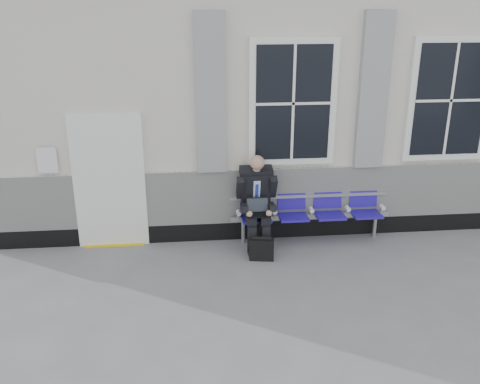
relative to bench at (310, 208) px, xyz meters
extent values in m
plane|color=slate|center=(1.82, -1.32, -0.55)|extent=(70.00, 70.00, 0.00)
cube|color=beige|center=(1.82, 2.18, 1.55)|extent=(14.00, 4.00, 4.20)
cube|color=black|center=(1.82, 0.15, -0.40)|extent=(14.00, 0.10, 0.30)
cube|color=silver|center=(1.82, 0.14, 0.20)|extent=(14.00, 0.08, 0.90)
cube|color=gray|center=(-1.58, 0.12, 1.85)|extent=(0.45, 0.14, 2.40)
cube|color=gray|center=(0.92, 0.12, 1.85)|extent=(0.45, 0.14, 2.40)
cube|color=white|center=(-0.33, 0.14, 1.70)|extent=(1.35, 0.10, 1.95)
cube|color=black|center=(-0.33, 0.09, 1.70)|extent=(1.15, 0.02, 1.75)
cube|color=white|center=(2.17, 0.14, 1.70)|extent=(1.35, 0.10, 1.95)
cube|color=black|center=(2.17, 0.09, 1.70)|extent=(1.15, 0.02, 1.75)
cube|color=black|center=(-3.18, 0.28, 0.50)|extent=(0.95, 0.30, 2.10)
cube|color=white|center=(-3.18, 0.13, 0.50)|extent=(1.10, 0.10, 2.20)
cube|color=gold|center=(-3.18, 0.16, -0.54)|extent=(0.95, 0.30, 0.02)
cube|color=white|center=(-4.08, 0.13, 0.90)|extent=(0.30, 0.02, 0.40)
cube|color=#9EA0A3|center=(0.00, -0.02, -0.13)|extent=(2.60, 0.07, 0.07)
cube|color=#9EA0A3|center=(0.00, 0.10, 0.18)|extent=(2.60, 0.05, 0.05)
cylinder|color=#9EA0A3|center=(-1.10, -0.02, -0.36)|extent=(0.06, 0.06, 0.39)
cylinder|color=#9EA0A3|center=(1.10, -0.02, -0.36)|extent=(0.06, 0.06, 0.39)
cube|color=#1E0E97|center=(-0.90, -0.10, -0.10)|extent=(0.46, 0.42, 0.07)
cube|color=#1E0E97|center=(-0.90, 0.11, 0.16)|extent=(0.46, 0.10, 0.40)
cube|color=#1E0E97|center=(-0.30, -0.10, -0.10)|extent=(0.46, 0.42, 0.07)
cube|color=#1E0E97|center=(-0.30, 0.11, 0.16)|extent=(0.46, 0.10, 0.40)
cube|color=#1E0E97|center=(0.30, -0.10, -0.10)|extent=(0.46, 0.42, 0.07)
cube|color=#1E0E97|center=(0.30, 0.11, 0.16)|extent=(0.46, 0.10, 0.40)
cube|color=#1E0E97|center=(0.90, -0.10, -0.10)|extent=(0.46, 0.42, 0.07)
cube|color=#1E0E97|center=(0.90, 0.11, 0.16)|extent=(0.46, 0.10, 0.40)
cylinder|color=white|center=(-1.18, -0.07, 0.00)|extent=(0.07, 0.12, 0.07)
cylinder|color=white|center=(-0.60, -0.07, 0.00)|extent=(0.07, 0.12, 0.07)
cylinder|color=white|center=(0.00, -0.07, 0.00)|extent=(0.07, 0.12, 0.07)
cylinder|color=white|center=(0.60, -0.07, 0.00)|extent=(0.07, 0.12, 0.07)
cylinder|color=white|center=(1.18, -0.07, 0.00)|extent=(0.07, 0.12, 0.07)
cube|color=black|center=(-1.01, -0.52, -0.50)|extent=(0.12, 0.28, 0.10)
cube|color=black|center=(-0.79, -0.52, -0.50)|extent=(0.12, 0.28, 0.10)
cube|color=black|center=(-1.01, -0.45, -0.31)|extent=(0.13, 0.14, 0.47)
cube|color=black|center=(-0.79, -0.45, -0.31)|extent=(0.13, 0.14, 0.47)
cube|color=black|center=(-1.01, -0.22, -0.01)|extent=(0.15, 0.48, 0.15)
cube|color=black|center=(-0.79, -0.22, -0.01)|extent=(0.15, 0.48, 0.15)
cube|color=black|center=(-0.90, 0.00, 0.35)|extent=(0.45, 0.37, 0.68)
cube|color=#C2D7FF|center=(-0.90, -0.13, 0.37)|extent=(0.11, 0.10, 0.38)
cube|color=#2333A4|center=(-0.90, -0.14, 0.35)|extent=(0.05, 0.08, 0.32)
cube|color=black|center=(-0.90, -0.03, 0.67)|extent=(0.52, 0.25, 0.15)
cylinder|color=tan|center=(-0.90, -0.09, 0.74)|extent=(0.12, 0.12, 0.11)
sphere|color=tan|center=(-0.90, -0.15, 0.85)|extent=(0.23, 0.23, 0.23)
cube|color=black|center=(-1.16, -0.11, 0.43)|extent=(0.11, 0.30, 0.40)
cube|color=black|center=(-0.64, -0.11, 0.43)|extent=(0.11, 0.30, 0.40)
cube|color=black|center=(-1.12, -0.30, 0.18)|extent=(0.10, 0.33, 0.15)
cube|color=black|center=(-0.69, -0.30, 0.18)|extent=(0.10, 0.33, 0.15)
sphere|color=tan|center=(-1.05, -0.45, 0.13)|extent=(0.10, 0.10, 0.10)
sphere|color=tan|center=(-0.75, -0.45, 0.13)|extent=(0.10, 0.10, 0.10)
cube|color=black|center=(-0.90, -0.37, 0.08)|extent=(0.35, 0.25, 0.02)
cube|color=black|center=(-0.90, -0.24, 0.19)|extent=(0.35, 0.10, 0.23)
cube|color=black|center=(-0.90, -0.25, 0.19)|extent=(0.32, 0.07, 0.19)
cube|color=black|center=(-0.88, -0.63, -0.39)|extent=(0.39, 0.21, 0.33)
cylinder|color=black|center=(-0.88, -0.63, -0.20)|extent=(0.30, 0.10, 0.06)
camera|label=1|loc=(-1.93, -7.86, 3.31)|focal=40.00mm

